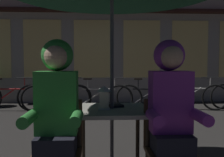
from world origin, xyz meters
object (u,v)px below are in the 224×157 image
Objects in this scene: lantern at (104,97)px; bicycle_third at (99,97)px; bicycle_fifth at (194,96)px; cafe_table at (112,118)px; person_right_hooded at (171,105)px; chair_left at (58,146)px; bicycle_fourth at (150,97)px; bicycle_nearest at (9,97)px; bicycle_second at (56,98)px; chair_right at (168,144)px; book at (113,106)px; person_left_hooded at (57,105)px.

bicycle_third is (-0.06, 3.76, -0.51)m from lantern.
bicycle_fifth is (2.40, 0.03, 0.00)m from bicycle_third.
person_right_hooded is (0.48, -0.43, 0.21)m from cafe_table.
chair_left reaches higher than bicycle_fourth.
person_right_hooded reaches higher than bicycle_fourth.
bicycle_fifth is (2.34, 3.79, -0.51)m from lantern.
bicycle_nearest is 3.47m from bicycle_fourth.
bicycle_second is at bearing -178.94° from bicycle_fifth.
book is at bearing 135.17° from chair_right.
chair_right is 4.49m from bicycle_fifth.
cafe_table is 4.39m from bicycle_fifth.
cafe_table is at bearing -72.25° from bicycle_second.
cafe_table is at bearing -58.48° from bicycle_nearest.
chair_left is at bearing -151.27° from book.
person_right_hooded is 0.84× the size of bicycle_second.
lantern is 3.87m from bicycle_fourth.
book is at bearing 53.25° from lantern.
book is at bearing -57.68° from bicycle_nearest.
bicycle_fourth is at bearing 68.60° from person_left_hooded.
bicycle_fifth is at bearing 56.46° from chair_left.
bicycle_second is at bearing 112.26° from chair_right.
bicycle_fourth is (0.62, 4.05, -0.50)m from person_right_hooded.
bicycle_fourth reaches higher than cafe_table.
chair_right is 0.52× the size of bicycle_second.
person_left_hooded is 1.00× the size of person_right_hooded.
bicycle_third is at bearing 174.95° from bicycle_fourth.
chair_left is 0.36m from person_left_hooded.
person_left_hooded is 0.72m from book.
bicycle_nearest is 2.22m from bicycle_third.
person_left_hooded is 4.68m from bicycle_nearest.
bicycle_third is (-0.62, 4.15, -0.50)m from person_right_hooded.
lantern is 0.14× the size of bicycle_third.
bicycle_nearest is at bearing 177.21° from bicycle_third.
person_left_hooded reaches higher than bicycle_fifth.
lantern reaches higher than chair_right.
bicycle_nearest is 4.61m from bicycle_fifth.
chair_right is 0.62× the size of person_left_hooded.
bicycle_third reaches higher than cafe_table.
chair_right is at bearing -67.74° from bicycle_second.
person_left_hooded reaches higher than book.
lantern is 0.14× the size of bicycle_fourth.
cafe_table is 0.67m from person_right_hooded.
chair_left is 1.00× the size of chair_right.
bicycle_fourth is 1.01× the size of bicycle_fifth.
chair_right is (0.96, 0.00, 0.00)m from chair_left.
book is (0.49, 0.52, -0.09)m from person_left_hooded.
person_left_hooded is at bearing -111.40° from bicycle_fourth.
chair_left reaches higher than book.
bicycle_fifth is at bearing 67.00° from person_right_hooded.
bicycle_nearest reaches higher than book.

